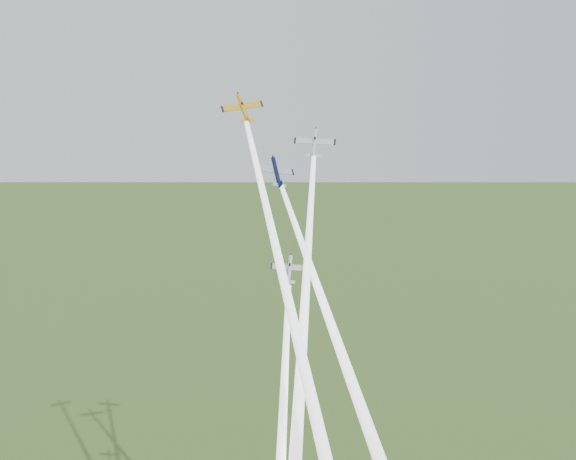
# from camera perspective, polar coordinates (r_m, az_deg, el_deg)

# --- Properties ---
(plane_yellow) EXTENTS (9.38, 6.88, 7.96)m
(plane_yellow) POSITION_cam_1_polar(r_m,az_deg,el_deg) (135.40, -3.56, 9.57)
(plane_yellow) COLOR orange
(smoke_trail_yellow) EXTENTS (9.41, 49.70, 62.36)m
(smoke_trail_yellow) POSITION_cam_1_polar(r_m,az_deg,el_deg) (116.16, 0.39, -7.08)
(smoke_trail_yellow) COLOR white
(plane_navy) EXTENTS (8.88, 8.64, 8.54)m
(plane_navy) POSITION_cam_1_polar(r_m,az_deg,el_deg) (140.44, -0.93, 4.61)
(plane_navy) COLOR #0C1037
(smoke_trail_navy) EXTENTS (13.36, 35.85, 45.86)m
(smoke_trail_navy) POSITION_cam_1_polar(r_m,az_deg,el_deg) (129.04, 3.32, -7.16)
(smoke_trail_navy) COLOR white
(plane_silver_right) EXTENTS (9.89, 8.29, 7.47)m
(plane_silver_right) POSITION_cam_1_polar(r_m,az_deg,el_deg) (142.44, 2.12, 6.87)
(plane_silver_right) COLOR silver
(smoke_trail_silver_right) EXTENTS (16.21, 42.52, 54.98)m
(smoke_trail_silver_right) POSITION_cam_1_polar(r_m,az_deg,el_deg) (125.11, 1.25, -7.30)
(smoke_trail_silver_right) COLOR white
(plane_silver_low) EXTENTS (8.26, 6.72, 6.39)m
(plane_silver_low) POSITION_cam_1_polar(r_m,az_deg,el_deg) (129.89, 0.11, -3.12)
(plane_silver_low) COLOR #A6ADB3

